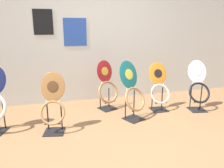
{
  "coord_description": "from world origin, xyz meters",
  "views": [
    {
      "loc": [
        -0.91,
        -2.27,
        1.46
      ],
      "look_at": [
        0.04,
        1.05,
        0.55
      ],
      "focal_mm": 35.0,
      "sensor_mm": 36.0,
      "label": 1
    }
  ],
  "objects_px": {
    "toilet_seat_display_teal_sax": "(132,92)",
    "toilet_seat_display_crimson_swirl": "(107,88)",
    "toilet_seat_display_woodgrain": "(53,106)",
    "toilet_seat_display_white_plain": "(198,88)",
    "toilet_seat_display_orange_sun": "(159,88)"
  },
  "relations": [
    {
      "from": "toilet_seat_display_teal_sax",
      "to": "toilet_seat_display_crimson_swirl",
      "type": "height_order",
      "value": "toilet_seat_display_teal_sax"
    },
    {
      "from": "toilet_seat_display_teal_sax",
      "to": "toilet_seat_display_woodgrain",
      "type": "xyz_separation_m",
      "value": [
        -1.23,
        -0.12,
        -0.06
      ]
    },
    {
      "from": "toilet_seat_display_white_plain",
      "to": "toilet_seat_display_crimson_swirl",
      "type": "bearing_deg",
      "value": 162.49
    },
    {
      "from": "toilet_seat_display_crimson_swirl",
      "to": "toilet_seat_display_white_plain",
      "type": "distance_m",
      "value": 1.63
    },
    {
      "from": "toilet_seat_display_teal_sax",
      "to": "toilet_seat_display_orange_sun",
      "type": "height_order",
      "value": "toilet_seat_display_teal_sax"
    },
    {
      "from": "toilet_seat_display_orange_sun",
      "to": "toilet_seat_display_woodgrain",
      "type": "bearing_deg",
      "value": -168.38
    },
    {
      "from": "toilet_seat_display_woodgrain",
      "to": "toilet_seat_display_orange_sun",
      "type": "height_order",
      "value": "same"
    },
    {
      "from": "toilet_seat_display_crimson_swirl",
      "to": "toilet_seat_display_white_plain",
      "type": "relative_size",
      "value": 1.01
    },
    {
      "from": "toilet_seat_display_crimson_swirl",
      "to": "toilet_seat_display_white_plain",
      "type": "bearing_deg",
      "value": -17.51
    },
    {
      "from": "toilet_seat_display_teal_sax",
      "to": "toilet_seat_display_woodgrain",
      "type": "bearing_deg",
      "value": -174.43
    },
    {
      "from": "toilet_seat_display_teal_sax",
      "to": "toilet_seat_display_white_plain",
      "type": "height_order",
      "value": "toilet_seat_display_teal_sax"
    },
    {
      "from": "toilet_seat_display_orange_sun",
      "to": "toilet_seat_display_crimson_swirl",
      "type": "bearing_deg",
      "value": 162.03
    },
    {
      "from": "toilet_seat_display_orange_sun",
      "to": "toilet_seat_display_white_plain",
      "type": "bearing_deg",
      "value": -16.89
    },
    {
      "from": "toilet_seat_display_crimson_swirl",
      "to": "toilet_seat_display_woodgrain",
      "type": "distance_m",
      "value": 1.17
    },
    {
      "from": "toilet_seat_display_teal_sax",
      "to": "toilet_seat_display_orange_sun",
      "type": "bearing_deg",
      "value": 23.03
    }
  ]
}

